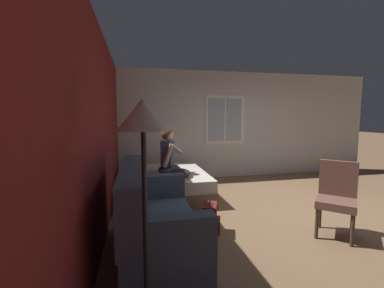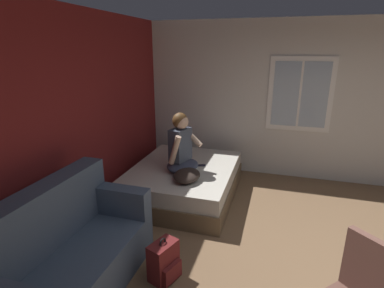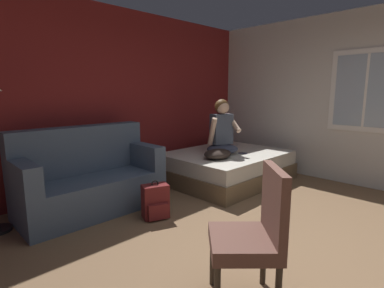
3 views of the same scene
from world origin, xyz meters
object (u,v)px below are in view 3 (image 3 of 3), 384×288
Objects in this scene: bed at (226,166)px; side_chair at (254,231)px; person_seated at (222,132)px; cell_phone at (243,153)px; couch at (89,179)px; backpack at (156,202)px; throw_pillow at (218,154)px.

bed is 2.97m from side_chair.
person_seated is 6.08× the size of cell_phone.
couch is 0.92m from backpack.
backpack is 1.92m from cell_phone.
backpack is at bearing -61.76° from couch.
couch is at bearing 160.58° from throw_pillow.
side_chair is at bearing -103.88° from backpack.
bed is at bearing -10.73° from couch.
throw_pillow reaches higher than backpack.
throw_pillow reaches higher than cell_phone.
bed is 1.14× the size of couch.
person_seated is (2.06, -0.44, 0.44)m from couch.
side_chair is at bearing -135.80° from person_seated.
cell_phone is (1.89, 0.13, 0.29)m from backpack.
backpack is at bearing -15.01° from cell_phone.
bed is at bearing 11.84° from backpack.
couch reaches higher than backpack.
side_chair reaches higher than cell_phone.
backpack is (-1.79, -0.37, -0.04)m from bed.
couch is 2.42m from side_chair.
person_seated reaches higher than backpack.
person_seated is at bearing -173.64° from bed.
couch is 1.95× the size of person_seated.
cell_phone reaches higher than backpack.
side_chair is 1.12× the size of person_seated.
bed is 2.22× the size of person_seated.
person_seated is at bearing 12.34° from backpack.
side_chair reaches higher than bed.
bed is 4.04× the size of throw_pillow.
person_seated reaches higher than cell_phone.
throw_pillow is (-0.46, -0.20, 0.31)m from bed.
throw_pillow is at bearing -23.70° from cell_phone.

